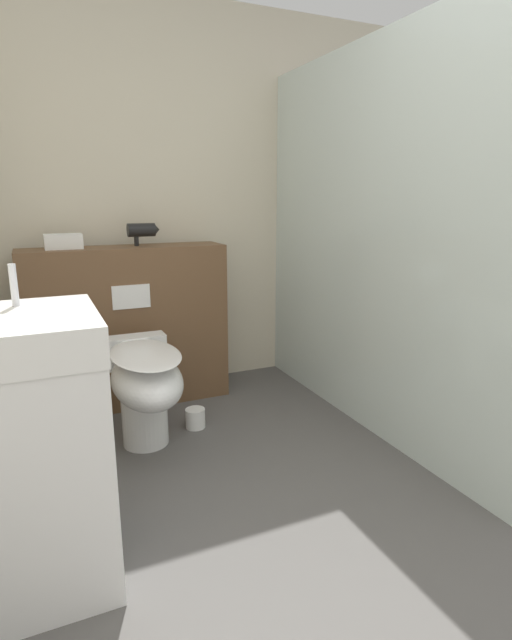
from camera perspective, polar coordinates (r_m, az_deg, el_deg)
The scene contains 9 objects.
ground_plane at distance 1.85m, azimuth 17.44°, elevation -31.03°, with size 12.00×12.00×0.00m, color #565451.
wall_back at distance 3.47m, azimuth -8.74°, elevation 13.13°, with size 8.00×0.06×2.50m.
partition_panel at distance 3.21m, azimuth -14.34°, elevation -0.75°, with size 1.21×0.31×1.00m.
shower_glass at distance 2.79m, azimuth 12.50°, elevation 8.50°, with size 0.04×2.16×2.08m.
toilet at distance 2.64m, azimuth -12.59°, elevation -7.17°, with size 0.35×0.68×0.54m.
sink_vanity at distance 1.85m, azimuth -24.23°, elevation -13.65°, with size 0.47×0.53×1.08m.
hair_drier at distance 3.17m, azimuth -12.81°, elevation 9.96°, with size 0.19×0.08×0.14m.
folded_towel at distance 3.10m, azimuth -21.16°, elevation 8.37°, with size 0.21×0.13×0.08m.
spare_toilet_roll at distance 2.93m, azimuth -6.95°, elevation -11.08°, with size 0.11×0.11×0.11m.
Camera 1 is at (-0.94, -0.93, 1.29)m, focal length 28.00 mm.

